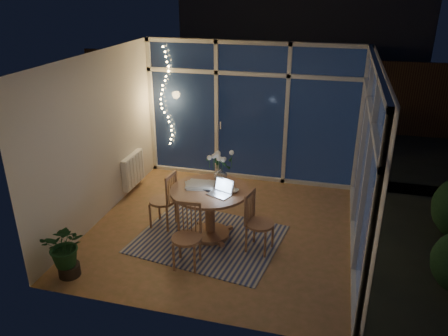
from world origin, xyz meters
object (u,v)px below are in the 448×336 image
at_px(chair_front, 186,237).
at_px(flower_vase, 220,174).
at_px(chair_left, 162,199).
at_px(laptop, 219,188).
at_px(dining_table, 210,213).
at_px(potted_plant, 66,250).
at_px(chair_right, 260,222).

xyz_separation_m(chair_front, flower_vase, (0.16, 1.13, 0.43)).
height_order(chair_left, flower_vase, flower_vase).
height_order(chair_left, laptop, laptop).
bearing_deg(flower_vase, dining_table, -101.64).
relative_size(chair_left, potted_plant, 1.22).
bearing_deg(chair_left, potted_plant, -20.00).
xyz_separation_m(chair_left, chair_front, (0.71, -0.90, -0.01)).
bearing_deg(chair_left, dining_table, 87.94).
bearing_deg(chair_right, dining_table, 89.20).
xyz_separation_m(chair_left, potted_plant, (-0.71, -1.49, -0.08)).
bearing_deg(laptop, potted_plant, -121.52).
relative_size(chair_right, potted_plant, 1.19).
height_order(flower_vase, potted_plant, flower_vase).
distance_m(dining_table, chair_right, 0.81).
relative_size(dining_table, potted_plant, 1.50).
xyz_separation_m(chair_front, potted_plant, (-1.42, -0.59, -0.07)).
distance_m(chair_right, flower_vase, 0.98).
bearing_deg(flower_vase, laptop, -76.56).
relative_size(chair_left, chair_right, 1.03).
xyz_separation_m(dining_table, flower_vase, (0.07, 0.34, 0.49)).
bearing_deg(chair_front, dining_table, 80.30).
bearing_deg(chair_left, chair_front, 43.61).
relative_size(laptop, potted_plant, 0.41).
height_order(chair_right, potted_plant, chair_right).
bearing_deg(chair_left, chair_right, 85.18).
height_order(laptop, flower_vase, laptop).
distance_m(chair_right, potted_plant, 2.58).
relative_size(laptop, flower_vase, 1.48).
xyz_separation_m(dining_table, laptop, (0.18, -0.13, 0.50)).
xyz_separation_m(chair_left, flower_vase, (0.86, 0.23, 0.42)).
distance_m(dining_table, laptop, 0.55).
bearing_deg(chair_left, laptop, 81.84).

